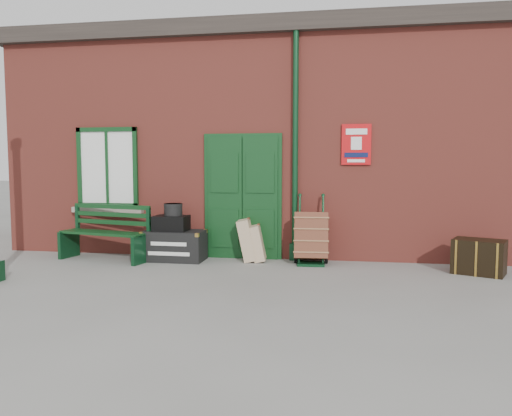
% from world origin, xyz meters
% --- Properties ---
extents(ground, '(80.00, 80.00, 0.00)m').
position_xyz_m(ground, '(0.00, 0.00, 0.00)').
color(ground, gray).
rests_on(ground, ground).
extents(station_building, '(10.30, 4.30, 4.36)m').
position_xyz_m(station_building, '(-0.00, 3.49, 2.16)').
color(station_building, '#A23F34').
rests_on(station_building, ground).
extents(bench, '(1.72, 0.85, 1.02)m').
position_xyz_m(bench, '(-2.69, 0.91, 0.51)').
color(bench, '#0F3716').
rests_on(bench, ground).
extents(houdini_trunk, '(1.07, 0.59, 0.53)m').
position_xyz_m(houdini_trunk, '(-1.46, 1.05, 0.27)').
color(houdini_trunk, black).
rests_on(houdini_trunk, ground).
extents(strongbox, '(0.59, 0.43, 0.27)m').
position_xyz_m(strongbox, '(-1.51, 1.05, 0.67)').
color(strongbox, black).
rests_on(strongbox, houdini_trunk).
extents(hatbox, '(0.32, 0.32, 0.21)m').
position_xyz_m(hatbox, '(-1.48, 1.08, 0.91)').
color(hatbox, black).
rests_on(hatbox, strongbox).
extents(suitcase_back, '(0.39, 0.55, 0.75)m').
position_xyz_m(suitcase_back, '(-0.17, 1.25, 0.38)').
color(suitcase_back, tan).
rests_on(suitcase_back, ground).
extents(suitcase_front, '(0.35, 0.49, 0.65)m').
position_xyz_m(suitcase_front, '(0.01, 1.25, 0.32)').
color(suitcase_front, tan).
rests_on(suitcase_front, ground).
extents(porter_trolley, '(0.60, 0.65, 1.18)m').
position_xyz_m(porter_trolley, '(0.96, 1.17, 0.45)').
color(porter_trolley, '#0C3219').
rests_on(porter_trolley, ground).
extents(dark_trunk, '(0.88, 0.75, 0.54)m').
position_xyz_m(dark_trunk, '(3.59, 0.79, 0.27)').
color(dark_trunk, black).
rests_on(dark_trunk, ground).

